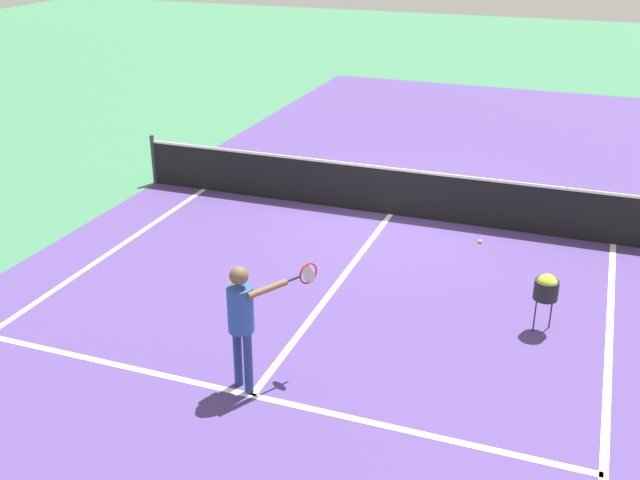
{
  "coord_description": "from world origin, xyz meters",
  "views": [
    {
      "loc": [
        3.49,
        -13.4,
        5.54
      ],
      "look_at": [
        -0.08,
        -3.77,
        1.0
      ],
      "focal_mm": 42.57,
      "sensor_mm": 36.0,
      "label": 1
    }
  ],
  "objects_px": {
    "player_near": "(243,314)",
    "tennis_ball_near_net": "(480,241)",
    "ball_hopper": "(546,288)",
    "net": "(392,191)"
  },
  "relations": [
    {
      "from": "player_near",
      "to": "tennis_ball_near_net",
      "type": "relative_size",
      "value": 25.58
    },
    {
      "from": "net",
      "to": "tennis_ball_near_net",
      "type": "height_order",
      "value": "net"
    },
    {
      "from": "player_near",
      "to": "ball_hopper",
      "type": "height_order",
      "value": "player_near"
    },
    {
      "from": "ball_hopper",
      "to": "tennis_ball_near_net",
      "type": "relative_size",
      "value": 13.25
    },
    {
      "from": "ball_hopper",
      "to": "net",
      "type": "bearing_deg",
      "value": 132.18
    },
    {
      "from": "ball_hopper",
      "to": "tennis_ball_near_net",
      "type": "bearing_deg",
      "value": 115.77
    },
    {
      "from": "ball_hopper",
      "to": "tennis_ball_near_net",
      "type": "height_order",
      "value": "ball_hopper"
    },
    {
      "from": "ball_hopper",
      "to": "tennis_ball_near_net",
      "type": "distance_m",
      "value": 3.11
    },
    {
      "from": "ball_hopper",
      "to": "tennis_ball_near_net",
      "type": "xyz_separation_m",
      "value": [
        -1.32,
        2.74,
        -0.64
      ]
    },
    {
      "from": "player_near",
      "to": "tennis_ball_near_net",
      "type": "xyz_separation_m",
      "value": [
        2.01,
        5.48,
        -1.02
      ]
    }
  ]
}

